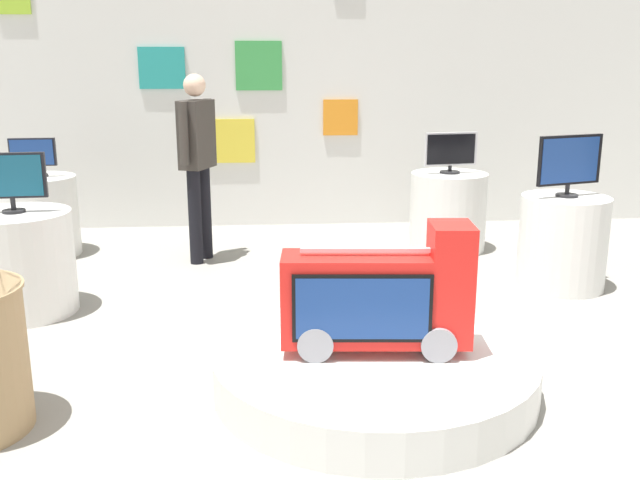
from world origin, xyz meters
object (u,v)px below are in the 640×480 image
(display_pedestal_right_rear, at_px, (20,263))
(tv_on_far_right, at_px, (451,151))
(main_display_pedestal, at_px, (374,369))
(shopper_browsing_near_truck, at_px, (197,154))
(display_pedestal_left_rear, at_px, (563,242))
(tv_on_left_rear, at_px, (570,162))
(display_pedestal_center_rear, at_px, (39,216))
(tv_on_center_rear, at_px, (33,157))
(display_pedestal_far_right, at_px, (448,211))
(tv_on_right_rear, at_px, (10,178))
(novelty_firetruck_tv, at_px, (379,300))

(display_pedestal_right_rear, distance_m, tv_on_far_right, 3.97)
(main_display_pedestal, bearing_deg, shopper_browsing_near_truck, 113.61)
(tv_on_far_right, bearing_deg, display_pedestal_left_rear, -63.07)
(tv_on_left_rear, height_order, shopper_browsing_near_truck, shopper_browsing_near_truck)
(main_display_pedestal, relative_size, tv_on_left_rear, 3.17)
(main_display_pedestal, bearing_deg, display_pedestal_left_rear, 43.72)
(display_pedestal_center_rear, xyz_separation_m, tv_on_far_right, (3.96, -0.10, 0.60))
(tv_on_center_rear, bearing_deg, display_pedestal_left_rear, -16.33)
(tv_on_far_right, distance_m, shopper_browsing_near_truck, 2.41)
(display_pedestal_far_right, height_order, shopper_browsing_near_truck, shopper_browsing_near_truck)
(main_display_pedestal, xyz_separation_m, display_pedestal_right_rear, (-2.42, 1.46, 0.26))
(tv_on_right_rear, height_order, tv_on_far_right, tv_on_right_rear)
(display_pedestal_right_rear, bearing_deg, novelty_firetruck_tv, -31.07)
(tv_on_center_rear, xyz_separation_m, tv_on_far_right, (3.96, -0.09, 0.02))
(display_pedestal_left_rear, bearing_deg, shopper_browsing_near_truck, 161.29)
(display_pedestal_far_right, xyz_separation_m, shopper_browsing_near_truck, (-2.40, -0.23, 0.62))
(display_pedestal_center_rear, height_order, tv_on_right_rear, tv_on_right_rear)
(tv_on_right_rear, bearing_deg, tv_on_left_rear, 3.81)
(display_pedestal_left_rear, bearing_deg, tv_on_center_rear, 163.67)
(display_pedestal_right_rear, height_order, tv_on_far_right, tv_on_far_right)
(display_pedestal_right_rear, bearing_deg, shopper_browsing_near_truck, 47.33)
(display_pedestal_left_rear, relative_size, display_pedestal_center_rear, 1.00)
(tv_on_left_rear, xyz_separation_m, display_pedestal_right_rear, (-4.24, -0.28, -0.66))
(main_display_pedestal, height_order, novelty_firetruck_tv, novelty_firetruck_tv)
(display_pedestal_center_rear, bearing_deg, tv_on_right_rear, -78.04)
(tv_on_center_rear, bearing_deg, display_pedestal_center_rear, 87.27)
(tv_on_left_rear, relative_size, display_pedestal_far_right, 0.76)
(tv_on_center_rear, distance_m, display_pedestal_far_right, 4.00)
(display_pedestal_right_rear, height_order, shopper_browsing_near_truck, shopper_browsing_near_truck)
(display_pedestal_right_rear, distance_m, shopper_browsing_near_truck, 1.89)
(novelty_firetruck_tv, bearing_deg, display_pedestal_far_right, 68.78)
(tv_on_left_rear, relative_size, tv_on_center_rear, 1.38)
(display_pedestal_center_rear, relative_size, tv_on_right_rear, 1.54)
(main_display_pedestal, bearing_deg, display_pedestal_far_right, 68.40)
(tv_on_far_right, xyz_separation_m, shopper_browsing_near_truck, (-2.40, -0.22, 0.03))
(shopper_browsing_near_truck, bearing_deg, display_pedestal_left_rear, -18.71)
(display_pedestal_left_rear, xyz_separation_m, display_pedestal_far_right, (-0.64, 1.26, 0.00))
(tv_on_left_rear, xyz_separation_m, tv_on_right_rear, (-4.24, -0.28, -0.03))
(novelty_firetruck_tv, relative_size, tv_on_center_rear, 2.54)
(main_display_pedestal, xyz_separation_m, display_pedestal_far_right, (1.19, 3.00, 0.26))
(tv_on_left_rear, bearing_deg, display_pedestal_center_rear, 163.58)
(novelty_firetruck_tv, distance_m, tv_on_right_rear, 2.89)
(main_display_pedestal, bearing_deg, tv_on_far_right, 68.38)
(shopper_browsing_near_truck, bearing_deg, tv_on_far_right, 5.34)
(display_pedestal_far_right, bearing_deg, tv_on_center_rear, 178.73)
(shopper_browsing_near_truck, bearing_deg, tv_on_center_rear, 168.50)
(display_pedestal_center_rear, relative_size, display_pedestal_far_right, 1.00)
(display_pedestal_right_rear, bearing_deg, display_pedestal_left_rear, 3.81)
(display_pedestal_left_rear, relative_size, tv_on_far_right, 1.45)
(novelty_firetruck_tv, relative_size, shopper_browsing_near_truck, 0.62)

